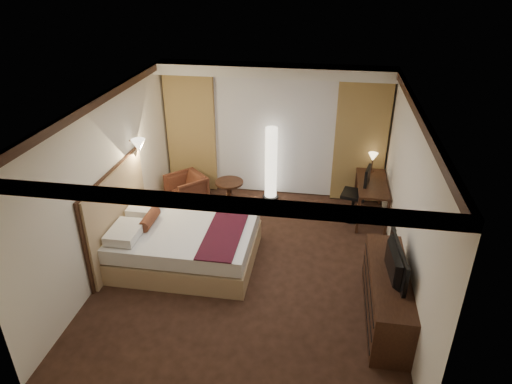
% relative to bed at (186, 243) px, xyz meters
% --- Properties ---
extents(floor, '(4.50, 5.50, 0.01)m').
position_rel_bed_xyz_m(floor, '(1.09, -0.01, -0.32)').
color(floor, black).
rests_on(floor, ground).
extents(ceiling, '(4.50, 5.50, 0.01)m').
position_rel_bed_xyz_m(ceiling, '(1.09, -0.01, 2.38)').
color(ceiling, white).
rests_on(ceiling, back_wall).
extents(back_wall, '(4.50, 0.02, 2.70)m').
position_rel_bed_xyz_m(back_wall, '(1.09, 2.74, 1.03)').
color(back_wall, silver).
rests_on(back_wall, floor).
extents(left_wall, '(0.02, 5.50, 2.70)m').
position_rel_bed_xyz_m(left_wall, '(-1.16, -0.01, 1.03)').
color(left_wall, silver).
rests_on(left_wall, floor).
extents(right_wall, '(0.02, 5.50, 2.70)m').
position_rel_bed_xyz_m(right_wall, '(3.34, -0.01, 1.03)').
color(right_wall, silver).
rests_on(right_wall, floor).
extents(crown_molding, '(4.50, 5.50, 0.12)m').
position_rel_bed_xyz_m(crown_molding, '(1.09, -0.01, 2.32)').
color(crown_molding, black).
rests_on(crown_molding, ceiling).
extents(soffit, '(4.50, 0.50, 0.20)m').
position_rel_bed_xyz_m(soffit, '(1.09, 2.49, 2.28)').
color(soffit, white).
rests_on(soffit, ceiling).
extents(curtain_sheer, '(2.48, 0.04, 2.45)m').
position_rel_bed_xyz_m(curtain_sheer, '(1.09, 2.66, 0.93)').
color(curtain_sheer, silver).
rests_on(curtain_sheer, back_wall).
extents(curtain_left_drape, '(1.00, 0.14, 2.45)m').
position_rel_bed_xyz_m(curtain_left_drape, '(-0.61, 2.60, 0.93)').
color(curtain_left_drape, '#A98F4D').
rests_on(curtain_left_drape, back_wall).
extents(curtain_right_drape, '(1.00, 0.14, 2.45)m').
position_rel_bed_xyz_m(curtain_right_drape, '(2.79, 2.60, 0.93)').
color(curtain_right_drape, '#A98F4D').
rests_on(curtain_right_drape, back_wall).
extents(wall_sconce, '(0.24, 0.24, 0.24)m').
position_rel_bed_xyz_m(wall_sconce, '(-1.00, 0.86, 1.30)').
color(wall_sconce, white).
rests_on(wall_sconce, left_wall).
extents(bed, '(2.21, 1.72, 0.65)m').
position_rel_bed_xyz_m(bed, '(0.00, 0.00, 0.00)').
color(bed, white).
rests_on(bed, floor).
extents(headboard, '(0.12, 2.02, 1.50)m').
position_rel_bed_xyz_m(headboard, '(-1.11, 0.00, 0.43)').
color(headboard, tan).
rests_on(headboard, floor).
extents(armchair, '(0.92, 0.92, 0.69)m').
position_rel_bed_xyz_m(armchair, '(-0.56, 1.85, 0.02)').
color(armchair, '#4F2817').
rests_on(armchair, floor).
extents(side_table, '(0.55, 0.55, 0.60)m').
position_rel_bed_xyz_m(side_table, '(0.33, 1.79, -0.02)').
color(side_table, black).
rests_on(side_table, floor).
extents(floor_lamp, '(0.32, 0.32, 1.53)m').
position_rel_bed_xyz_m(floor_lamp, '(1.07, 2.40, 0.44)').
color(floor_lamp, white).
rests_on(floor_lamp, floor).
extents(desk, '(0.55, 1.29, 0.75)m').
position_rel_bed_xyz_m(desk, '(3.04, 1.88, 0.05)').
color(desk, black).
rests_on(desk, floor).
extents(desk_lamp, '(0.18, 0.18, 0.34)m').
position_rel_bed_xyz_m(desk_lamp, '(3.04, 2.38, 0.60)').
color(desk_lamp, '#FFD899').
rests_on(desk_lamp, desk).
extents(office_chair, '(0.63, 0.63, 1.09)m').
position_rel_bed_xyz_m(office_chair, '(2.72, 1.83, 0.22)').
color(office_chair, black).
rests_on(office_chair, floor).
extents(dresser, '(0.50, 1.90, 0.74)m').
position_rel_bed_xyz_m(dresser, '(3.09, -0.86, 0.05)').
color(dresser, black).
rests_on(dresser, floor).
extents(television, '(0.65, 1.03, 0.13)m').
position_rel_bed_xyz_m(television, '(3.06, -0.86, 0.70)').
color(television, black).
rests_on(television, dresser).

